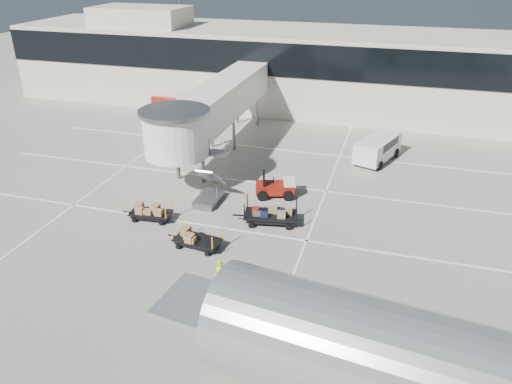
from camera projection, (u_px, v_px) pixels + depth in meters
The scene contains 11 objects.
ground at pixel (200, 243), 29.42m from camera, with size 140.00×140.00×0.00m, color #B9B3A6.
lane_markings at pixel (239, 178), 37.62m from camera, with size 40.00×30.00×0.02m.
terminal at pixel (302, 68), 53.48m from camera, with size 64.00×12.11×15.20m.
jet_bridge at pixel (210, 109), 39.12m from camera, with size 5.70×20.40×6.03m.
baggage_tug at pixel (276, 188), 34.70m from camera, with size 2.97×2.37×1.78m.
suitcase_cart at pixel (270, 215), 31.25m from camera, with size 4.14×2.23×1.59m.
box_cart_near at pixel (198, 240), 28.76m from camera, with size 3.40×1.66×1.31m.
box_cart_far at pixel (151, 212), 31.75m from camera, with size 3.27×1.52×1.26m.
ground_worker at pixel (221, 276), 24.91m from camera, with size 0.66×0.43×1.81m, color #ABDC17.
minivan at pixel (378, 147), 40.47m from camera, with size 3.59×5.45×1.92m.
belt_loader at pixel (170, 104), 53.20m from camera, with size 4.05×2.10×1.86m.
Camera 1 is at (10.36, -23.12, 15.60)m, focal length 35.00 mm.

